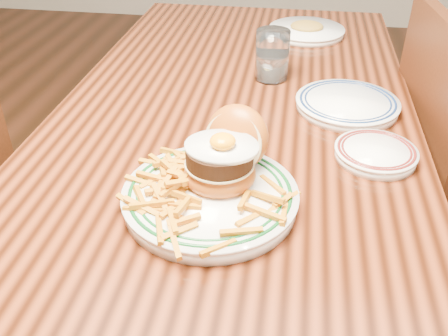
# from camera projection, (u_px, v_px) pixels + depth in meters

# --- Properties ---
(floor) EXTENTS (6.00, 6.00, 0.00)m
(floor) POSITION_uv_depth(u_px,v_px,m) (233.00, 309.00, 1.63)
(floor) COLOR black
(floor) RESTS_ON ground
(table) EXTENTS (0.85, 1.60, 0.75)m
(table) POSITION_uv_depth(u_px,v_px,m) (236.00, 135.00, 1.26)
(table) COLOR black
(table) RESTS_ON floor
(main_plate) EXTENTS (0.31, 0.33, 0.15)m
(main_plate) POSITION_uv_depth(u_px,v_px,m) (215.00, 181.00, 0.88)
(main_plate) COLOR white
(main_plate) RESTS_ON table
(side_plate) EXTENTS (0.16, 0.16, 0.03)m
(side_plate) POSITION_uv_depth(u_px,v_px,m) (376.00, 153.00, 1.00)
(side_plate) COLOR white
(side_plate) RESTS_ON table
(rear_plate) EXTENTS (0.24, 0.24, 0.03)m
(rear_plate) POSITION_uv_depth(u_px,v_px,m) (347.00, 104.00, 1.18)
(rear_plate) COLOR white
(rear_plate) RESTS_ON table
(water_glass) EXTENTS (0.09, 0.09, 0.13)m
(water_glass) POSITION_uv_depth(u_px,v_px,m) (272.00, 58.00, 1.30)
(water_glass) COLOR white
(water_glass) RESTS_ON table
(far_plate) EXTENTS (0.24, 0.24, 0.04)m
(far_plate) POSITION_uv_depth(u_px,v_px,m) (307.00, 30.00, 1.61)
(far_plate) COLOR white
(far_plate) RESTS_ON table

